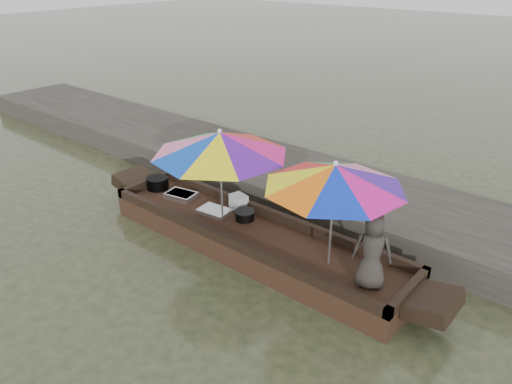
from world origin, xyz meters
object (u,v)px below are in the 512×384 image
Objects in this scene: tray_scallop at (214,211)px; umbrella_stern at (332,215)px; tray_crayfish at (181,195)px; supply_bag at (239,202)px; charcoal_grill at (245,215)px; vendor at (372,251)px; umbrella_bow at (221,176)px; cooking_pot at (158,183)px; boat_hull at (252,241)px.

tray_scallop is 2.44m from umbrella_stern.
supply_bag is at bearing 16.99° from tray_crayfish.
vendor is (2.44, -0.32, 0.45)m from charcoal_grill.
supply_bag is at bearing 167.88° from umbrella_stern.
tray_crayfish is at bearing 177.74° from tray_scallop.
charcoal_grill is (0.55, 0.14, 0.04)m from tray_scallop.
supply_bag is 0.13× the size of umbrella_bow.
cooking_pot is at bearing 179.01° from tray_scallop.
tray_crayfish is at bearing -175.66° from charcoal_grill.
charcoal_grill is 1.12× the size of supply_bag.
umbrella_bow and umbrella_stern have the same top height.
cooking_pot is 1.50m from tray_scallop.
umbrella_stern is (-0.68, 0.10, 0.25)m from vendor.
charcoal_grill is at bearing 147.01° from boat_hull.
charcoal_grill is 0.14× the size of umbrella_bow.
vendor reaches higher than tray_crayfish.
charcoal_grill is (1.42, 0.11, 0.03)m from tray_crayfish.
charcoal_grill is 0.16× the size of umbrella_stern.
vendor is at bearing -7.56° from charcoal_grill.
boat_hull is 2.41m from cooking_pot.
tray_crayfish is 1.43m from charcoal_grill.
tray_scallop is (-0.90, 0.08, 0.21)m from boat_hull.
umbrella_stern is (3.18, -0.12, 0.73)m from tray_crayfish.
supply_bag is (1.09, 0.33, 0.09)m from tray_crayfish.
umbrella_stern reaches higher than vendor.
umbrella_stern is at bearing -2.11° from tray_crayfish.
cooking_pot is at bearing 176.47° from umbrella_bow.
cooking_pot reaches higher than charcoal_grill.
charcoal_grill is 0.41m from supply_bag.
supply_bag reaches higher than tray_crayfish.
vendor is 0.55× the size of umbrella_stern.
cooking_pot is 0.77× the size of tray_crayfish.
umbrella_bow is 1.13× the size of umbrella_stern.
umbrella_bow is at bearing -26.34° from vendor.
tray_crayfish is 1.88× the size of supply_bag.
umbrella_stern is (3.81, -0.11, 0.67)m from cooking_pot.
tray_scallop reaches higher than boat_hull.
umbrella_stern reaches higher than boat_hull.
umbrella_bow is (0.04, -0.45, 0.65)m from supply_bag.
boat_hull is 1.79m from tray_crayfish.
tray_crayfish is 0.27× the size of umbrella_stern.
vendor reaches higher than boat_hull.
charcoal_grill is (2.05, 0.12, -0.03)m from cooking_pot.
tray_crayfish is at bearing -27.47° from vendor.
tray_scallop is 1.69× the size of charcoal_grill.
vendor is at bearing -2.71° from boat_hull.
supply_bag reaches higher than boat_hull.
boat_hull is at bearing -5.25° from tray_scallop.
boat_hull is at bearing 180.00° from umbrella_stern.
cooking_pot is 3.87m from umbrella_stern.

